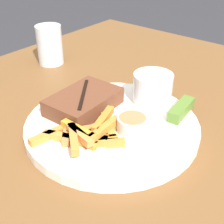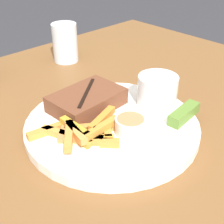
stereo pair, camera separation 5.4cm
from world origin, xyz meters
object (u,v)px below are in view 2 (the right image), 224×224
(dinner_plate, at_px, (112,126))
(coleslaw_cup, at_px, (157,89))
(fork_utensil, at_px, (95,148))
(dipping_sauce_cup, at_px, (132,123))
(drinking_glass, at_px, (65,43))
(steak_portion, at_px, (86,100))
(pickle_spear, at_px, (184,114))

(dinner_plate, relative_size, coleslaw_cup, 4.07)
(dinner_plate, distance_m, fork_utensil, 0.08)
(dinner_plate, height_order, dipping_sauce_cup, dipping_sauce_cup)
(dinner_plate, xyz_separation_m, drinking_glass, (0.13, 0.32, 0.04))
(dinner_plate, bearing_deg, dipping_sauce_cup, -83.60)
(steak_portion, height_order, drinking_glass, drinking_glass)
(steak_portion, bearing_deg, dipping_sauce_cup, -86.88)
(dinner_plate, height_order, pickle_spear, pickle_spear)
(steak_portion, height_order, pickle_spear, steak_portion)
(steak_portion, distance_m, dipping_sauce_cup, 0.11)
(dipping_sauce_cup, relative_size, drinking_glass, 0.53)
(dinner_plate, relative_size, pickle_spear, 3.89)
(steak_portion, distance_m, fork_utensil, 0.13)
(steak_portion, xyz_separation_m, coleslaw_cup, (0.11, -0.08, 0.02))
(coleslaw_cup, bearing_deg, dipping_sauce_cup, -163.87)
(pickle_spear, xyz_separation_m, fork_utensil, (-0.17, 0.05, -0.01))
(steak_portion, relative_size, coleslaw_cup, 1.81)
(coleslaw_cup, bearing_deg, dinner_plate, 172.00)
(coleslaw_cup, height_order, fork_utensil, coleslaw_cup)
(steak_portion, distance_m, coleslaw_cup, 0.14)
(dinner_plate, distance_m, drinking_glass, 0.35)
(dinner_plate, bearing_deg, coleslaw_cup, -8.00)
(drinking_glass, bearing_deg, fork_utensil, -120.50)
(steak_portion, relative_size, drinking_glass, 1.39)
(pickle_spear, bearing_deg, fork_utensil, 165.24)
(steak_portion, xyz_separation_m, pickle_spear, (0.10, -0.15, -0.01))
(pickle_spear, relative_size, fork_utensil, 0.63)
(fork_utensil, bearing_deg, dinner_plate, 0.00)
(pickle_spear, distance_m, fork_utensil, 0.18)
(fork_utensil, height_order, drinking_glass, drinking_glass)
(steak_portion, relative_size, pickle_spear, 1.73)
(dipping_sauce_cup, bearing_deg, coleslaw_cup, 16.13)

